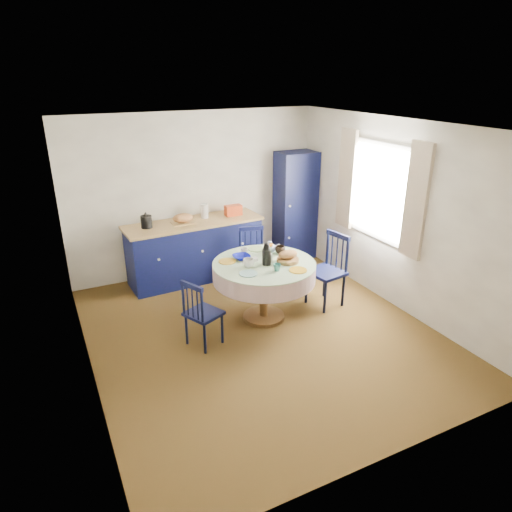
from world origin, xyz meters
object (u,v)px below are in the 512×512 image
Objects in this scene: pantry_cabinet at (295,206)px; mug_b at (277,267)px; mug_d at (244,251)px; chair_far at (253,258)px; chair_left at (201,313)px; cobalt_bowl at (241,257)px; mug_c at (280,250)px; mug_a at (248,263)px; kitchen_counter at (195,249)px; chair_right at (328,270)px; dining_table at (265,272)px.

pantry_cabinet is 2.45m from mug_b.
mug_b is 0.67m from mug_d.
chair_left is at bearing -122.03° from chair_far.
chair_far is 9.52× the size of mug_b.
mug_b is at bearing -66.36° from cobalt_bowl.
pantry_cabinet reaches higher than mug_c.
mug_b and mug_d have the same top height.
chair_far reaches higher than mug_a.
mug_c is at bearing -5.31° from cobalt_bowl.
chair_left is 1.70m from chair_far.
kitchen_counter reaches higher than mug_d.
mug_c is (0.57, 0.22, -0.00)m from mug_a.
mug_b is (-0.95, -0.27, 0.32)m from chair_right.
mug_a reaches higher than mug_d.
dining_table reaches higher than mug_d.
mug_d is 0.16m from cobalt_bowl.
pantry_cabinet is 1.88m from mug_c.
kitchen_counter is at bearing 97.31° from cobalt_bowl.
mug_c is 0.48m from mug_d.
mug_c is at bearing 21.40° from mug_a.
mug_d reaches higher than chair_left.
chair_left is 0.96m from cobalt_bowl.
mug_a is (-0.24, -0.03, 0.18)m from dining_table.
chair_right is at bearing -1.11° from dining_table.
chair_left is 1.05m from mug_b.
chair_right is (1.92, 0.22, 0.08)m from chair_left.
dining_table reaches higher than mug_c.
pantry_cabinet is 1.83m from chair_right.
kitchen_counter is at bearing 103.53° from dining_table.
kitchen_counter is at bearing 116.89° from mug_c.
kitchen_counter is 1.89m from pantry_cabinet.
chair_left is at bearing -146.91° from cobalt_bowl.
mug_d is (0.13, 0.40, -0.01)m from mug_a.
mug_b is (0.26, -0.25, -0.01)m from mug_a.
mug_b is 0.57m from mug_c.
mug_a is 1.44× the size of mug_d.
kitchen_counter is at bearing 102.12° from mug_b.
cobalt_bowl is (0.74, 0.48, 0.39)m from chair_left.
chair_left is (-0.95, -0.24, -0.24)m from dining_table.
pantry_cabinet reaches higher than chair_left.
chair_far is (-1.17, -0.77, -0.45)m from pantry_cabinet.
dining_table is 13.67× the size of mug_b.
mug_a is at bearing -104.16° from chair_far.
mug_c is (1.28, 0.43, 0.41)m from chair_left.
mug_a is at bearing -158.60° from mug_c.
pantry_cabinet is 1.47m from chair_far.
mug_d is at bearing 52.41° from cobalt_bowl.
chair_right is (1.35, -1.62, 0.03)m from kitchen_counter.
mug_c is (0.33, 0.19, 0.18)m from dining_table.
mug_d is at bearing -119.64° from chair_right.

